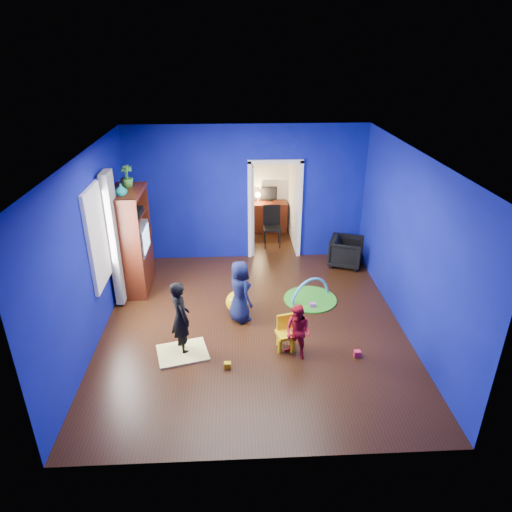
{
  "coord_description": "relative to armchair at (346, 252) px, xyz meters",
  "views": [
    {
      "loc": [
        -0.28,
        -6.51,
        4.38
      ],
      "look_at": [
        0.07,
        0.4,
        1.11
      ],
      "focal_mm": 32.0,
      "sensor_mm": 36.0,
      "label": 1
    }
  ],
  "objects": [
    {
      "name": "ceiling",
      "position": [
        -2.09,
        -2.2,
        2.59
      ],
      "size": [
        5.0,
        5.5,
        0.01
      ],
      "primitive_type": "cube",
      "color": "white",
      "rests_on": "wall_back"
    },
    {
      "name": "floor",
      "position": [
        -2.09,
        -2.2,
        -0.31
      ],
      "size": [
        5.0,
        5.5,
        0.01
      ],
      "primitive_type": "cube",
      "color": "black",
      "rests_on": "ground"
    },
    {
      "name": "wall_back",
      "position": [
        -2.09,
        0.55,
        1.14
      ],
      "size": [
        5.0,
        0.02,
        2.9
      ],
      "primitive_type": "cube",
      "color": "navy",
      "rests_on": "floor"
    },
    {
      "name": "curtain",
      "position": [
        -4.46,
        -1.3,
        0.94
      ],
      "size": [
        0.14,
        0.42,
        2.4
      ],
      "primitive_type": "cube",
      "color": "slate",
      "rests_on": "floor"
    },
    {
      "name": "toy_3",
      "position": [
        -0.99,
        -1.71,
        -0.26
      ],
      "size": [
        0.1,
        0.08,
        0.1
      ],
      "primitive_type": "cube",
      "color": "#CF4DCF",
      "rests_on": "floor"
    },
    {
      "name": "desk_lamp",
      "position": [
        -1.77,
        2.12,
        0.62
      ],
      "size": [
        0.14,
        0.14,
        0.14
      ],
      "primitive_type": "sphere",
      "color": "#FFD88C",
      "rests_on": "study_desk"
    },
    {
      "name": "alcove",
      "position": [
        -1.49,
        1.42,
        0.94
      ],
      "size": [
        1.0,
        1.75,
        2.5
      ],
      "primitive_type": null,
      "color": "silver",
      "rests_on": "floor"
    },
    {
      "name": "toy_2",
      "position": [
        -1.26,
        -1.83,
        -0.25
      ],
      "size": [
        0.11,
        0.11,
        0.11
      ],
      "primitive_type": "sphere",
      "color": "green",
      "rests_on": "floor"
    },
    {
      "name": "vase",
      "position": [
        -4.3,
        -1.05,
        1.76
      ],
      "size": [
        0.25,
        0.25,
        0.21
      ],
      "primitive_type": "imported",
      "rotation": [
        0.0,
        0.0,
        0.25
      ],
      "color": "#0D626D",
      "rests_on": "tv_armoire"
    },
    {
      "name": "book_shelf",
      "position": [
        -1.49,
        2.17,
        1.71
      ],
      "size": [
        0.88,
        0.24,
        0.04
      ],
      "primitive_type": "cube",
      "color": "white",
      "rests_on": "study_desk"
    },
    {
      "name": "kid_chair",
      "position": [
        -1.61,
        -2.88,
        -0.06
      ],
      "size": [
        0.34,
        0.34,
        0.5
      ],
      "primitive_type": "cube",
      "rotation": [
        0.0,
        0.0,
        0.24
      ],
      "color": "yellow",
      "rests_on": "floor"
    },
    {
      "name": "crt_tv",
      "position": [
        -4.26,
        -0.75,
        0.71
      ],
      "size": [
        0.46,
        0.7,
        0.54
      ],
      "primitive_type": "cube",
      "color": "silver",
      "rests_on": "tv_armoire"
    },
    {
      "name": "hopper_ball",
      "position": [
        -2.35,
        -1.77,
        -0.11
      ],
      "size": [
        0.4,
        0.4,
        0.4
      ],
      "primitive_type": "sphere",
      "color": "yellow",
      "rests_on": "floor"
    },
    {
      "name": "wall_right",
      "position": [
        0.41,
        -2.2,
        1.14
      ],
      "size": [
        0.02,
        5.5,
        2.9
      ],
      "primitive_type": "cube",
      "color": "navy",
      "rests_on": "floor"
    },
    {
      "name": "doorway",
      "position": [
        -1.49,
        0.55,
        0.74
      ],
      "size": [
        1.16,
        0.1,
        2.1
      ],
      "primitive_type": "cube",
      "color": "white",
      "rests_on": "floor"
    },
    {
      "name": "wall_front",
      "position": [
        -2.09,
        -4.95,
        1.14
      ],
      "size": [
        5.0,
        0.02,
        2.9
      ],
      "primitive_type": "cube",
      "color": "navy",
      "rests_on": "floor"
    },
    {
      "name": "child_navy",
      "position": [
        -2.3,
        -2.02,
        0.24
      ],
      "size": [
        0.57,
        0.64,
        1.11
      ],
      "primitive_type": "imported",
      "rotation": [
        0.0,
        0.0,
        2.09
      ],
      "color": "#0F1237",
      "rests_on": "floor"
    },
    {
      "name": "child_black",
      "position": [
        -3.21,
        -2.83,
        0.29
      ],
      "size": [
        0.46,
        0.52,
        1.19
      ],
      "primitive_type": "imported",
      "rotation": [
        0.0,
        0.0,
        2.08
      ],
      "color": "black",
      "rests_on": "floor"
    },
    {
      "name": "folding_chair",
      "position": [
        -1.49,
        1.1,
        0.15
      ],
      "size": [
        0.4,
        0.4,
        0.92
      ],
      "primitive_type": "cube",
      "color": "black",
      "rests_on": "floor"
    },
    {
      "name": "armchair",
      "position": [
        0.0,
        0.0,
        0.0
      ],
      "size": [
        0.87,
        0.85,
        0.62
      ],
      "primitive_type": "imported",
      "rotation": [
        0.0,
        0.0,
        1.21
      ],
      "color": "black",
      "rests_on": "floor"
    },
    {
      "name": "potted_plant",
      "position": [
        -4.3,
        -0.53,
        1.85
      ],
      "size": [
        0.26,
        0.26,
        0.4
      ],
      "primitive_type": "imported",
      "rotation": [
        0.0,
        0.0,
        0.2
      ],
      "color": "#36822F",
      "rests_on": "tv_armoire"
    },
    {
      "name": "toy_1",
      "position": [
        -2.52,
        -3.31,
        -0.26
      ],
      "size": [
        0.1,
        0.08,
        0.1
      ],
      "primitive_type": "cube",
      "color": "#DDA90B",
      "rests_on": "floor"
    },
    {
      "name": "toy_arch",
      "position": [
        -0.99,
        -1.43,
        -0.29
      ],
      "size": [
        0.78,
        0.48,
        0.87
      ],
      "primitive_type": "torus",
      "rotation": [
        1.57,
        0.0,
        0.52
      ],
      "color": "#3F8CD8",
      "rests_on": "floor"
    },
    {
      "name": "toy_0",
      "position": [
        -0.53,
        -3.14,
        -0.26
      ],
      "size": [
        0.1,
        0.08,
        0.1
      ],
      "primitive_type": "cube",
      "color": "#F42846",
      "rests_on": "floor"
    },
    {
      "name": "window_left",
      "position": [
        -4.58,
        -1.85,
        1.24
      ],
      "size": [
        0.03,
        0.95,
        1.55
      ],
      "primitive_type": "cube",
      "color": "white",
      "rests_on": "wall_left"
    },
    {
      "name": "study_desk",
      "position": [
        -1.49,
        2.06,
        0.07
      ],
      "size": [
        0.88,
        0.44,
        0.75
      ],
      "primitive_type": "cube",
      "color": "#3D140A",
      "rests_on": "floor"
    },
    {
      "name": "wall_left",
      "position": [
        -4.59,
        -2.2,
        1.14
      ],
      "size": [
        0.02,
        5.5,
        2.9
      ],
      "primitive_type": "cube",
      "color": "navy",
      "rests_on": "floor"
    },
    {
      "name": "tv_armoire",
      "position": [
        -4.3,
        -0.75,
        0.67
      ],
      "size": [
        0.58,
        1.14,
        1.96
      ],
      "primitive_type": "cube",
      "color": "#43170B",
      "rests_on": "floor"
    },
    {
      "name": "desk_monitor",
      "position": [
        -1.49,
        2.18,
        0.64
      ],
      "size": [
        0.4,
        0.05,
        0.32
      ],
      "primitive_type": "cube",
      "color": "black",
      "rests_on": "study_desk"
    },
    {
      "name": "play_mat",
      "position": [
        -0.99,
        -1.43,
        -0.3
      ],
      "size": [
        0.98,
        0.98,
        0.03
      ],
      "primitive_type": "cylinder",
      "color": "#4EA625",
      "rests_on": "floor"
    },
    {
      "name": "toddler_red",
      "position": [
        -1.46,
        -3.08,
        0.13
      ],
      "size": [
        0.55,
        0.53,
        0.89
      ],
      "primitive_type": "imported",
      "rotation": [
        0.0,
        0.0,
        -0.69
      ],
      "color": "#B4131E",
      "rests_on": "floor"
    },
    {
      "name": "yellow_blanket",
      "position": [
        -3.21,
        -2.93,
        -0.29
      ],
      "size": [
        0.88,
        0.77,
        0.03
      ],
      "primitive_type": "cube",
      "rotation": [
        0.0,
        0.0,
        0.25
      ],
      "color": "#F2E07A",
      "rests_on": "floor"
    }
  ]
}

